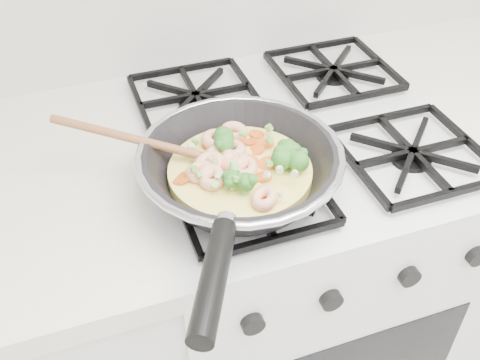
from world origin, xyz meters
name	(u,v)px	position (x,y,z in m)	size (l,w,h in m)	color
stove	(284,282)	(0.00, 1.70, 0.46)	(0.60, 0.60, 0.92)	white
skillet	(239,167)	(-0.16, 1.56, 0.96)	(0.43, 0.47, 0.09)	black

